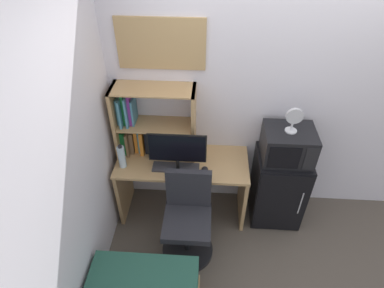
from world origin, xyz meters
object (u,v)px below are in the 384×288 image
object	(u,v)px
wall_corkboard	(161,44)
computer_mouse	(205,170)
microwave	(288,145)
desk_fan	(294,119)
desk_chair	(188,221)
mini_fridge	(278,187)
keyboard	(176,168)
water_bottle	(122,157)
monitor	(177,150)
hutch_bookshelf	(144,124)

from	to	relation	value
wall_corkboard	computer_mouse	bearing A→B (deg)	-43.44
microwave	wall_corkboard	xyz separation A→B (m)	(-1.19, 0.25, 0.85)
desk_fan	desk_chair	xyz separation A→B (m)	(-0.91, -0.49, -0.89)
mini_fridge	microwave	distance (m)	0.58
wall_corkboard	keyboard	bearing A→B (deg)	-70.45
keyboard	water_bottle	size ratio (longest dim) A/B	1.76
monitor	desk_chair	size ratio (longest dim) A/B	0.59
wall_corkboard	water_bottle	bearing A→B (deg)	-135.83
water_bottle	desk_chair	size ratio (longest dim) A/B	0.28
desk_fan	computer_mouse	bearing A→B (deg)	-169.42
hutch_bookshelf	microwave	bearing A→B (deg)	-5.10
hutch_bookshelf	wall_corkboard	bearing A→B (deg)	31.31
keyboard	mini_fridge	size ratio (longest dim) A/B	0.55
water_bottle	mini_fridge	xyz separation A→B (m)	(1.58, 0.13, -0.45)
keyboard	desk_fan	world-z (taller)	desk_fan
computer_mouse	mini_fridge	xyz separation A→B (m)	(0.78, 0.15, -0.35)
mini_fridge	wall_corkboard	world-z (taller)	wall_corkboard
hutch_bookshelf	desk_fan	bearing A→B (deg)	-5.34
computer_mouse	microwave	xyz separation A→B (m)	(0.78, 0.15, 0.23)
hutch_bookshelf	microwave	xyz separation A→B (m)	(1.39, -0.12, -0.09)
monitor	water_bottle	world-z (taller)	monitor
mini_fridge	desk_chair	distance (m)	1.04
keyboard	desk_fan	xyz separation A→B (m)	(1.05, 0.13, 0.54)
desk_fan	microwave	bearing A→B (deg)	45.41
desk_fan	wall_corkboard	bearing A→B (deg)	168.09
computer_mouse	water_bottle	world-z (taller)	water_bottle
keyboard	desk_chair	distance (m)	0.52
microwave	keyboard	bearing A→B (deg)	-172.95
hutch_bookshelf	monitor	world-z (taller)	hutch_bookshelf
hutch_bookshelf	wall_corkboard	size ratio (longest dim) A/B	1.01
monitor	desk_chair	xyz separation A→B (m)	(0.12, -0.35, -0.59)
computer_mouse	microwave	size ratio (longest dim) A/B	0.19
microwave	desk_fan	bearing A→B (deg)	-134.59
desk_chair	keyboard	bearing A→B (deg)	111.30
desk_fan	desk_chair	world-z (taller)	desk_fan
monitor	hutch_bookshelf	bearing A→B (deg)	142.49
hutch_bookshelf	desk_chair	world-z (taller)	hutch_bookshelf
monitor	desk_chair	world-z (taller)	monitor
monitor	computer_mouse	world-z (taller)	monitor
microwave	desk_fan	world-z (taller)	desk_fan
mini_fridge	hutch_bookshelf	bearing A→B (deg)	174.77
hutch_bookshelf	microwave	distance (m)	1.40
hutch_bookshelf	microwave	size ratio (longest dim) A/B	1.65
keyboard	wall_corkboard	xyz separation A→B (m)	(-0.13, 0.38, 1.09)
computer_mouse	desk_fan	bearing A→B (deg)	10.58
monitor	desk_fan	size ratio (longest dim) A/B	2.19
microwave	mini_fridge	bearing A→B (deg)	-90.02
hutch_bookshelf	keyboard	xyz separation A→B (m)	(0.33, -0.26, -0.32)
hutch_bookshelf	monitor	bearing A→B (deg)	-37.51
monitor	desk_fan	distance (m)	1.09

